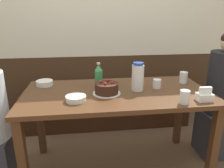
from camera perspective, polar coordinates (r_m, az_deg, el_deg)
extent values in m
plane|color=brown|center=(2.16, 1.19, -20.85)|extent=(12.00, 12.00, 0.00)
cube|color=#3D2819|center=(2.88, -1.80, -0.85)|extent=(4.80, 0.04, 0.84)
cube|color=#381E11|center=(2.74, -1.31, -6.01)|extent=(2.00, 0.38, 0.47)
cube|color=#4C2D19|center=(1.79, 1.34, -2.51)|extent=(1.51, 0.75, 0.03)
cube|color=#4C2D19|center=(1.73, -22.20, -18.88)|extent=(0.06, 0.06, 0.71)
cube|color=#4C2D19|center=(1.93, 24.94, -15.17)|extent=(0.06, 0.06, 0.71)
cube|color=#4C2D19|center=(2.27, -18.25, -9.12)|extent=(0.06, 0.06, 0.71)
cube|color=#4C2D19|center=(2.42, 17.04, -7.20)|extent=(0.06, 0.06, 0.71)
cylinder|color=white|center=(1.74, -1.40, -2.44)|extent=(0.22, 0.22, 0.01)
cylinder|color=#381E14|center=(1.72, -1.41, -1.07)|extent=(0.19, 0.19, 0.08)
sphere|color=red|center=(1.72, -2.93, 0.64)|extent=(0.02, 0.02, 0.02)
sphere|color=red|center=(1.66, -1.78, 0.07)|extent=(0.02, 0.02, 0.02)
sphere|color=red|center=(1.70, 0.10, 0.46)|extent=(0.02, 0.02, 0.02)
sphere|color=red|center=(1.75, -1.09, 1.00)|extent=(0.02, 0.02, 0.02)
cylinder|color=white|center=(1.80, 6.74, 1.63)|extent=(0.10, 0.10, 0.21)
cylinder|color=#28479E|center=(1.77, 6.88, 5.29)|extent=(0.08, 0.08, 0.02)
cylinder|color=#388E4C|center=(1.89, -3.49, 1.46)|extent=(0.07, 0.07, 0.14)
cone|color=#388E4C|center=(1.87, -3.55, 4.33)|extent=(0.07, 0.07, 0.05)
cylinder|color=silver|center=(1.86, -3.57, 5.36)|extent=(0.03, 0.03, 0.01)
cube|color=white|center=(1.73, 22.99, -3.16)|extent=(0.11, 0.08, 0.05)
cube|color=white|center=(1.72, 23.20, -1.53)|extent=(0.09, 0.03, 0.05)
cylinder|color=white|center=(1.61, -9.42, -3.73)|extent=(0.15, 0.15, 0.04)
cylinder|color=white|center=(2.01, -17.20, 0.25)|extent=(0.14, 0.14, 0.04)
cylinder|color=silver|center=(1.62, 18.43, -3.24)|extent=(0.07, 0.07, 0.10)
cylinder|color=silver|center=(1.89, 11.65, 0.08)|extent=(0.07, 0.07, 0.08)
cylinder|color=silver|center=(2.09, 18.16, 1.65)|extent=(0.07, 0.07, 0.10)
cube|color=#33333D|center=(2.45, 25.67, -11.40)|extent=(0.34, 0.30, 0.45)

